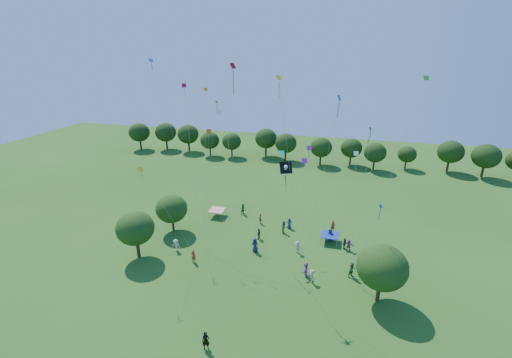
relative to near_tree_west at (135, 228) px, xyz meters
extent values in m
cylinder|color=#422B19|center=(0.00, 0.00, -2.93)|extent=(0.42, 0.42, 2.05)
ellipsoid|color=#234714|center=(0.00, 0.00, 0.01)|extent=(4.51, 4.51, 4.06)
cylinder|color=#422B19|center=(1.13, 6.92, -3.15)|extent=(0.33, 0.33, 1.60)
ellipsoid|color=#234714|center=(1.13, 6.92, -0.51)|extent=(4.34, 4.34, 3.90)
cylinder|color=#422B19|center=(27.98, -0.90, -3.00)|extent=(0.39, 0.39, 1.91)
ellipsoid|color=#234714|center=(27.98, -0.90, 0.08)|extent=(4.99, 4.99, 4.49)
cylinder|color=#422B19|center=(-26.64, 43.08, -2.88)|extent=(0.44, 0.44, 2.15)
ellipsoid|color=#1B370F|center=(-26.64, 43.08, 0.39)|extent=(5.17, 5.17, 4.65)
cylinder|color=#422B19|center=(-20.17, 44.72, -2.87)|extent=(0.45, 0.45, 2.17)
ellipsoid|color=#1B370F|center=(-20.17, 44.72, 0.44)|extent=(5.22, 5.22, 4.70)
cylinder|color=#422B19|center=(-13.87, 44.38, -2.88)|extent=(0.44, 0.44, 2.15)
ellipsoid|color=#1B370F|center=(-13.87, 44.38, 0.40)|extent=(5.17, 5.17, 4.65)
cylinder|color=#422B19|center=(-7.29, 42.09, -3.02)|extent=(0.38, 0.38, 1.87)
ellipsoid|color=#1B370F|center=(-7.29, 42.09, -0.18)|extent=(4.48, 4.48, 4.03)
cylinder|color=#422B19|center=(-2.07, 42.71, -3.03)|extent=(0.38, 0.38, 1.84)
ellipsoid|color=#1B370F|center=(-2.07, 42.71, -0.23)|extent=(4.42, 4.42, 3.98)
cylinder|color=#422B19|center=(5.66, 45.10, -2.88)|extent=(0.44, 0.44, 2.14)
ellipsoid|color=#1B370F|center=(5.66, 45.10, 0.38)|extent=(5.14, 5.14, 4.63)
cylinder|color=#422B19|center=(10.76, 42.93, -2.94)|extent=(0.42, 0.42, 2.03)
ellipsoid|color=#1B370F|center=(10.76, 42.93, 0.14)|extent=(4.86, 4.86, 4.37)
cylinder|color=#422B19|center=(18.73, 41.82, -2.97)|extent=(0.40, 0.40, 1.96)
ellipsoid|color=#1B370F|center=(18.73, 41.82, 0.01)|extent=(4.71, 4.71, 4.24)
cylinder|color=#422B19|center=(25.11, 43.35, -3.00)|extent=(0.39, 0.39, 1.91)
ellipsoid|color=#1B370F|center=(25.11, 43.35, -0.09)|extent=(4.59, 4.59, 4.13)
cylinder|color=#422B19|center=(29.91, 41.17, -3.01)|extent=(0.39, 0.39, 1.89)
ellipsoid|color=#1B370F|center=(29.91, 41.17, -0.14)|extent=(4.54, 4.54, 4.08)
cylinder|color=#422B19|center=(36.57, 43.71, -3.16)|extent=(0.33, 0.33, 1.58)
ellipsoid|color=#1B370F|center=(36.57, 43.71, -0.76)|extent=(3.80, 3.80, 3.42)
cylinder|color=#422B19|center=(44.76, 43.95, -2.89)|extent=(0.44, 0.44, 2.13)
ellipsoid|color=#1B370F|center=(44.76, 43.95, 0.35)|extent=(5.12, 5.12, 4.61)
cylinder|color=#422B19|center=(50.59, 41.96, -2.86)|extent=(0.45, 0.45, 2.18)
ellipsoid|color=#1B370F|center=(50.59, 41.96, 0.46)|extent=(5.24, 5.24, 4.72)
cube|color=red|center=(5.51, 12.68, -2.90)|extent=(2.20, 2.20, 0.08)
cylinder|color=#999999|center=(4.51, 11.68, -3.40)|extent=(0.05, 0.05, 1.10)
cylinder|color=#999999|center=(6.51, 11.68, -3.40)|extent=(0.05, 0.05, 1.10)
cylinder|color=#999999|center=(4.51, 13.68, -3.40)|extent=(0.05, 0.05, 1.10)
cylinder|color=#999999|center=(6.51, 13.68, -3.40)|extent=(0.05, 0.05, 1.10)
cube|color=navy|center=(22.58, 9.45, -2.90)|extent=(2.20, 2.20, 0.08)
cylinder|color=#999999|center=(21.58, 8.45, -3.40)|extent=(0.05, 0.05, 1.10)
cylinder|color=#999999|center=(23.58, 8.45, -3.40)|extent=(0.05, 0.05, 1.10)
cylinder|color=#999999|center=(21.58, 10.45, -3.40)|extent=(0.05, 0.05, 1.10)
cylinder|color=#999999|center=(23.58, 10.45, -3.40)|extent=(0.05, 0.05, 1.10)
imported|color=black|center=(13.40, -10.91, -3.06)|extent=(0.78, 0.65, 1.78)
imported|color=navy|center=(16.82, 11.77, -3.16)|extent=(0.85, 0.57, 1.59)
imported|color=#A0351D|center=(7.05, 0.63, -3.10)|extent=(0.68, 0.49, 1.70)
imported|color=#29602C|center=(16.33, 10.32, -3.06)|extent=(0.58, 0.93, 1.78)
imported|color=#AE9A8B|center=(21.22, 0.36, -3.16)|extent=(1.00, 1.10, 1.58)
imported|color=#453A37|center=(24.53, 8.15, -3.18)|extent=(0.77, 1.00, 1.55)
imported|color=#A35FA1|center=(20.38, 1.29, -3.07)|extent=(0.66, 1.68, 1.77)
imported|color=#1A1E4C|center=(13.62, 4.67, -3.00)|extent=(1.00, 0.63, 1.90)
imported|color=maroon|center=(12.44, 12.12, -3.17)|extent=(0.56, 0.68, 1.57)
imported|color=#23522B|center=(9.20, 14.37, -3.08)|extent=(0.88, 0.97, 1.75)
imported|color=#A99E87|center=(18.82, 5.76, -3.14)|extent=(1.12, 1.04, 1.62)
imported|color=#413B34|center=(13.34, 7.78, -3.15)|extent=(0.52, 0.98, 1.60)
imported|color=#98598F|center=(25.07, 7.94, -3.17)|extent=(1.54, 0.88, 1.56)
imported|color=navy|center=(22.64, 9.72, -3.05)|extent=(1.01, 0.77, 1.81)
imported|color=maroon|center=(22.87, 12.36, -3.11)|extent=(0.75, 0.66, 1.69)
imported|color=#295B27|center=(25.46, 2.44, -3.03)|extent=(1.01, 0.97, 1.85)
imported|color=beige|center=(3.87, 2.37, -3.14)|extent=(1.09, 0.55, 1.61)
cube|color=black|center=(18.02, -0.23, 9.32)|extent=(1.36, 1.07, 1.02)
cube|color=black|center=(18.02, -0.18, 7.97)|extent=(0.15, 0.27, 1.18)
sphere|color=white|center=(18.02, -0.29, 9.42)|extent=(0.37, 0.37, 0.37)
cylinder|color=white|center=(18.02, -0.29, 9.14)|extent=(0.27, 0.52, 0.34)
cylinder|color=white|center=(18.02, -0.29, 9.14)|extent=(0.27, 0.52, 0.34)
cylinder|color=beige|center=(18.16, 0.15, 3.08)|extent=(0.31, 0.78, 11.47)
cube|color=red|center=(9.42, 10.14, 18.17)|extent=(0.65, 0.83, 0.65)
cube|color=red|center=(9.42, 10.19, 16.21)|extent=(0.28, 0.62, 2.94)
cylinder|color=beige|center=(9.97, 5.56, 7.61)|extent=(1.12, 9.18, 20.52)
cube|color=#C50B39|center=(3.68, 8.31, 15.89)|extent=(0.60, 0.46, 0.47)
cube|color=#C50B39|center=(3.68, 8.36, 15.10)|extent=(0.13, 0.21, 0.91)
cylinder|color=beige|center=(5.21, 5.84, 6.51)|extent=(3.10, 4.96, 18.33)
cube|color=orange|center=(7.63, 5.64, 15.83)|extent=(0.50, 0.46, 0.33)
cylinder|color=beige|center=(7.38, 4.73, 6.50)|extent=(0.51, 1.85, 18.31)
cube|color=gold|center=(17.81, -3.70, 17.98)|extent=(0.51, 0.53, 0.33)
cube|color=gold|center=(17.81, -3.65, 17.04)|extent=(0.09, 0.30, 1.32)
cylinder|color=beige|center=(18.94, -1.71, 7.57)|extent=(2.28, 4.02, 20.45)
cube|color=#178218|center=(25.39, 0.18, 13.48)|extent=(0.29, 0.40, 0.32)
cube|color=#178218|center=(25.39, 0.23, 12.65)|extent=(0.17, 0.27, 1.20)
cylinder|color=beige|center=(25.57, 0.78, 5.34)|extent=(0.38, 1.22, 15.99)
cube|color=blue|center=(27.18, 0.22, 6.07)|extent=(0.43, 0.45, 0.31)
cube|color=blue|center=(27.18, 0.27, 5.19)|extent=(0.09, 0.29, 1.26)
cylinder|color=beige|center=(26.41, 0.95, 1.63)|extent=(1.55, 1.49, 8.57)
cube|color=#8E1775|center=(19.30, 8.82, 8.91)|extent=(0.66, 0.49, 0.48)
cube|color=#8E1775|center=(19.30, 8.87, 8.03)|extent=(0.18, 0.22, 0.98)
cylinder|color=beige|center=(17.17, 9.62, 3.00)|extent=(4.28, 1.62, 11.32)
cube|color=white|center=(6.69, 11.97, 12.16)|extent=(0.82, 0.73, 0.61)
cylinder|color=beige|center=(8.85, 12.01, 4.60)|extent=(4.35, 0.11, 14.52)
cube|color=#0DCE99|center=(15.96, 8.81, 8.08)|extent=(0.66, 0.52, 0.46)
cylinder|color=beige|center=(15.63, 9.52, 2.59)|extent=(0.69, 1.44, 10.49)
cube|color=#C3530B|center=(7.43, 6.36, 10.82)|extent=(0.58, 0.38, 0.48)
cylinder|color=beige|center=(7.29, 5.13, 3.97)|extent=(0.30, 2.50, 13.26)
cube|color=#E3580B|center=(8.18, 7.47, 14.17)|extent=(0.30, 0.40, 0.30)
cube|color=#E3580B|center=(8.18, 7.52, 13.49)|extent=(0.16, 0.21, 0.91)
cylinder|color=beige|center=(7.47, 5.55, 5.68)|extent=(1.43, 3.87, 16.68)
cube|color=#B1CF12|center=(3.18, -2.12, 8.46)|extent=(0.64, 0.66, 0.42)
cube|color=#B1CF12|center=(3.18, -2.07, 7.78)|extent=(0.07, 0.16, 0.67)
cylinder|color=beige|center=(5.05, -0.63, 2.79)|extent=(3.76, 3.00, 10.89)
cube|color=#228D19|center=(29.89, 3.51, 17.65)|extent=(0.54, 0.41, 0.38)
cylinder|color=beige|center=(27.79, 2.35, 7.40)|extent=(4.21, 2.33, 20.11)
cube|color=blue|center=(-1.07, 9.27, 18.75)|extent=(0.62, 0.65, 0.39)
cube|color=blue|center=(-1.07, 9.32, 17.97)|extent=(0.09, 0.21, 0.90)
cylinder|color=beige|center=(3.03, 6.46, 7.94)|extent=(8.23, 5.64, 21.19)
cube|color=#8D1894|center=(20.02, -2.59, 10.92)|extent=(0.56, 0.42, 0.41)
cylinder|color=beige|center=(20.01, -1.26, 4.03)|extent=(0.05, 2.69, 13.37)
cube|color=white|center=(24.56, 3.55, 10.17)|extent=(0.48, 0.31, 0.39)
cylinder|color=beige|center=(25.03, 2.53, 3.66)|extent=(0.97, 2.05, 12.63)
cube|color=#0D8AC6|center=(22.54, -2.91, 16.48)|extent=(0.36, 0.52, 0.44)
cube|color=#0D8AC6|center=(22.54, -2.86, 15.51)|extent=(0.19, 0.29, 1.32)
cylinder|color=beige|center=(21.35, -1.34, 6.81)|extent=(2.40, 3.16, 18.94)
camera|label=1|loc=(23.10, -31.29, 20.13)|focal=24.00mm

